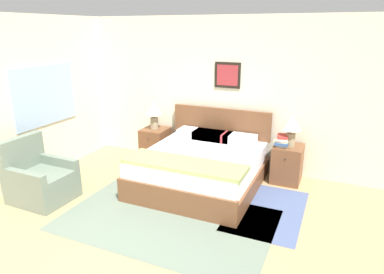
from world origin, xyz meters
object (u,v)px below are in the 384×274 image
at_px(bed, 201,167).
at_px(nightstand_near_window, 156,144).
at_px(armchair, 40,180).
at_px(table_lamp_near_window, 154,110).
at_px(nightstand_by_door, 287,164).
at_px(table_lamp_by_door, 292,125).

height_order(bed, nightstand_near_window, bed).
xyz_separation_m(armchair, table_lamp_near_window, (0.73, 2.06, 0.66)).
bearing_deg(nightstand_near_window, nightstand_by_door, 0.00).
height_order(armchair, table_lamp_near_window, table_lamp_near_window).
height_order(armchair, nightstand_by_door, armchair).
bearing_deg(bed, armchair, -144.80).
distance_m(bed, nightstand_by_door, 1.40).
xyz_separation_m(bed, armchair, (-1.95, -1.38, -0.02)).
relative_size(nightstand_by_door, table_lamp_by_door, 1.17).
distance_m(table_lamp_near_window, table_lamp_by_door, 2.45).
relative_size(table_lamp_near_window, table_lamp_by_door, 1.00).
xyz_separation_m(table_lamp_near_window, table_lamp_by_door, (2.45, 0.00, 0.00)).
height_order(armchair, table_lamp_by_door, table_lamp_by_door).
xyz_separation_m(bed, table_lamp_by_door, (1.23, 0.68, 0.64)).
distance_m(armchair, nightstand_near_window, 2.19).
bearing_deg(nightstand_near_window, table_lamp_by_door, -0.21).
distance_m(nightstand_near_window, table_lamp_by_door, 2.53).
relative_size(bed, table_lamp_by_door, 3.72).
relative_size(bed, armchair, 2.11).
relative_size(bed, table_lamp_near_window, 3.72).
bearing_deg(nightstand_by_door, table_lamp_near_window, -179.79).
height_order(nightstand_near_window, table_lamp_by_door, table_lamp_by_door).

